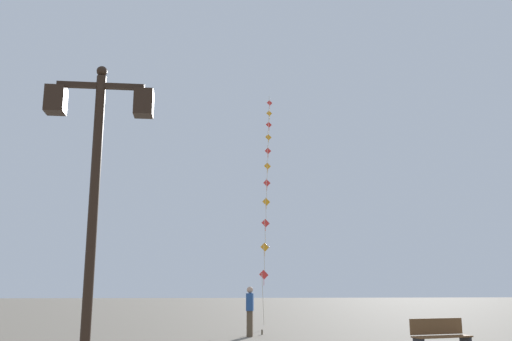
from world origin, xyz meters
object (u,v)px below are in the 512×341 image
kite_flyer (250,310)px  twin_lantern_lamp_post (96,164)px  park_bench (440,336)px  kite_train (267,176)px

kite_flyer → twin_lantern_lamp_post: bearing=175.0°
kite_flyer → park_bench: (4.30, -5.85, -0.45)m
twin_lantern_lamp_post → kite_train: 22.14m
twin_lantern_lamp_post → park_bench: bearing=37.7°
kite_train → park_bench: kite_train is taller
kite_flyer → park_bench: bearing=-132.4°
kite_train → park_bench: (2.44, -15.08, -7.23)m
twin_lantern_lamp_post → kite_train: size_ratio=0.30×
kite_train → twin_lantern_lamp_post: bearing=-104.1°
kite_train → kite_flyer: kite_train is taller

